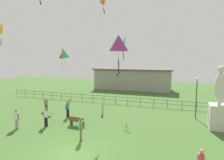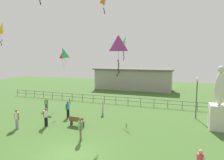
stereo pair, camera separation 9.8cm
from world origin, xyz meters
name	(u,v)px [view 1 (the left image)]	position (x,y,z in m)	size (l,w,h in m)	color
ground_plane	(71,155)	(0.00, 0.00, 0.00)	(80.00, 80.00, 0.00)	#3D6028
statue_monument	(219,108)	(9.45, 8.09, 1.85)	(1.47, 1.47, 5.39)	beige
lamppost	(197,88)	(7.86, 10.69, 3.03)	(0.36, 0.36, 4.13)	#38383D
park_bench	(77,121)	(-2.26, 4.82, 0.46)	(1.52, 0.51, 0.85)	brown
person_0	(16,118)	(-6.71, 2.49, 0.97)	(0.51, 0.31, 1.68)	#99999E
person_1	(46,116)	(-4.76, 3.84, 0.97)	(0.52, 0.31, 1.94)	black
person_2	(46,103)	(-8.06, 8.16, 0.88)	(0.29, 0.40, 1.53)	#3F4C47
person_3	(103,106)	(-1.47, 9.03, 0.86)	(0.28, 0.40, 1.50)	#99999E
person_4	(81,128)	(-0.44, 2.16, 0.98)	(0.32, 0.47, 1.71)	brown
person_6	(68,108)	(-4.36, 6.78, 0.97)	(0.41, 0.47, 1.93)	black
kite_1	(126,42)	(0.21, 12.06, 7.75)	(0.94, 0.96, 2.65)	#1EB759
kite_2	(106,0)	(-1.40, 10.07, 12.03)	(0.80, 1.00, 1.90)	orange
kite_3	(119,46)	(1.84, 4.03, 6.94)	(1.24, 1.30, 3.03)	#B22DB2
kite_4	(3,29)	(-10.87, 5.48, 8.86)	(1.02, 0.72, 2.27)	yellow
kite_5	(62,54)	(-6.56, 9.44, 6.42)	(1.04, 0.94, 2.52)	#1EB759
kite_7	(63,55)	(-8.11, 12.05, 6.33)	(0.90, 0.63, 2.32)	red
waterfront_railing	(124,100)	(-0.46, 14.00, 0.63)	(36.04, 0.06, 0.95)	#4C4742
pavilion_building	(132,79)	(-2.21, 26.00, 1.98)	(14.56, 4.56, 3.92)	gray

